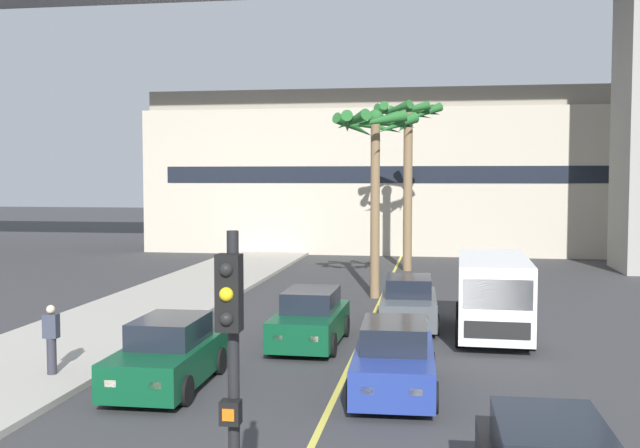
{
  "coord_description": "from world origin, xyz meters",
  "views": [
    {
      "loc": [
        2.17,
        0.28,
        4.73
      ],
      "look_at": [
        0.0,
        14.0,
        3.86
      ],
      "focal_mm": 42.22,
      "sensor_mm": 36.0,
      "label": 1
    }
  ],
  "objects_px": {
    "car_queue_third": "(310,320)",
    "pedestrian_mid_block": "(51,338)",
    "palm_tree_near_median": "(375,141)",
    "traffic_light_median_near": "(232,380)",
    "car_queue_second": "(394,361)",
    "palm_tree_mid_median": "(408,136)",
    "delivery_van": "(493,294)",
    "car_queue_fifth": "(168,355)",
    "car_queue_fourth": "(409,303)"
  },
  "relations": [
    {
      "from": "palm_tree_near_median",
      "to": "pedestrian_mid_block",
      "type": "height_order",
      "value": "palm_tree_near_median"
    },
    {
      "from": "car_queue_second",
      "to": "delivery_van",
      "type": "distance_m",
      "value": 6.77
    },
    {
      "from": "car_queue_fifth",
      "to": "palm_tree_near_median",
      "type": "distance_m",
      "value": 14.67
    },
    {
      "from": "car_queue_fourth",
      "to": "delivery_van",
      "type": "height_order",
      "value": "delivery_van"
    },
    {
      "from": "car_queue_second",
      "to": "pedestrian_mid_block",
      "type": "distance_m",
      "value": 7.93
    },
    {
      "from": "car_queue_fourth",
      "to": "traffic_light_median_near",
      "type": "distance_m",
      "value": 16.79
    },
    {
      "from": "car_queue_fifth",
      "to": "palm_tree_mid_median",
      "type": "distance_m",
      "value": 23.18
    },
    {
      "from": "car_queue_second",
      "to": "palm_tree_mid_median",
      "type": "bearing_deg",
      "value": 91.57
    },
    {
      "from": "car_queue_fourth",
      "to": "palm_tree_near_median",
      "type": "bearing_deg",
      "value": 105.99
    },
    {
      "from": "car_queue_fourth",
      "to": "car_queue_third",
      "type": "bearing_deg",
      "value": -129.9
    },
    {
      "from": "car_queue_fifth",
      "to": "car_queue_fourth",
      "type": "bearing_deg",
      "value": 57.1
    },
    {
      "from": "palm_tree_near_median",
      "to": "traffic_light_median_near",
      "type": "bearing_deg",
      "value": -88.92
    },
    {
      "from": "car_queue_fifth",
      "to": "traffic_light_median_near",
      "type": "height_order",
      "value": "traffic_light_median_near"
    },
    {
      "from": "car_queue_fifth",
      "to": "palm_tree_mid_median",
      "type": "bearing_deg",
      "value": 78.52
    },
    {
      "from": "car_queue_fifth",
      "to": "traffic_light_median_near",
      "type": "bearing_deg",
      "value": -65.81
    },
    {
      "from": "palm_tree_mid_median",
      "to": "traffic_light_median_near",
      "type": "bearing_deg",
      "value": -90.93
    },
    {
      "from": "palm_tree_near_median",
      "to": "pedestrian_mid_block",
      "type": "distance_m",
      "value": 15.44
    },
    {
      "from": "pedestrian_mid_block",
      "to": "car_queue_second",
      "type": "bearing_deg",
      "value": 1.56
    },
    {
      "from": "car_queue_fourth",
      "to": "pedestrian_mid_block",
      "type": "distance_m",
      "value": 11.09
    },
    {
      "from": "car_queue_fourth",
      "to": "pedestrian_mid_block",
      "type": "height_order",
      "value": "pedestrian_mid_block"
    },
    {
      "from": "pedestrian_mid_block",
      "to": "car_queue_fifth",
      "type": "bearing_deg",
      "value": -1.98
    },
    {
      "from": "traffic_light_median_near",
      "to": "palm_tree_mid_median",
      "type": "bearing_deg",
      "value": 89.07
    },
    {
      "from": "delivery_van",
      "to": "palm_tree_near_median",
      "type": "height_order",
      "value": "palm_tree_near_median"
    },
    {
      "from": "car_queue_second",
      "to": "palm_tree_mid_median",
      "type": "distance_m",
      "value": 22.46
    },
    {
      "from": "car_queue_third",
      "to": "pedestrian_mid_block",
      "type": "relative_size",
      "value": 2.55
    },
    {
      "from": "traffic_light_median_near",
      "to": "palm_tree_near_median",
      "type": "height_order",
      "value": "palm_tree_near_median"
    },
    {
      "from": "delivery_van",
      "to": "car_queue_fifth",
      "type": "bearing_deg",
      "value": -139.17
    },
    {
      "from": "car_queue_fourth",
      "to": "car_queue_fifth",
      "type": "xyz_separation_m",
      "value": [
        -5.07,
        -7.83,
        0.0
      ]
    },
    {
      "from": "palm_tree_near_median",
      "to": "car_queue_fifth",
      "type": "bearing_deg",
      "value": -105.03
    },
    {
      "from": "traffic_light_median_near",
      "to": "palm_tree_near_median",
      "type": "xyz_separation_m",
      "value": [
        -0.42,
        21.98,
        3.39
      ]
    },
    {
      "from": "delivery_van",
      "to": "palm_tree_near_median",
      "type": "relative_size",
      "value": 0.72
    },
    {
      "from": "car_queue_fifth",
      "to": "traffic_light_median_near",
      "type": "xyz_separation_m",
      "value": [
        3.95,
        -8.8,
        1.99
      ]
    },
    {
      "from": "car_queue_second",
      "to": "traffic_light_median_near",
      "type": "xyz_separation_m",
      "value": [
        -1.09,
        -9.12,
        1.99
      ]
    },
    {
      "from": "pedestrian_mid_block",
      "to": "palm_tree_mid_median",
      "type": "bearing_deg",
      "value": 71.44
    },
    {
      "from": "traffic_light_median_near",
      "to": "palm_tree_near_median",
      "type": "distance_m",
      "value": 22.24
    },
    {
      "from": "palm_tree_near_median",
      "to": "car_queue_second",
      "type": "bearing_deg",
      "value": -83.3
    },
    {
      "from": "car_queue_third",
      "to": "delivery_van",
      "type": "relative_size",
      "value": 0.78
    },
    {
      "from": "car_queue_second",
      "to": "pedestrian_mid_block",
      "type": "bearing_deg",
      "value": -178.44
    },
    {
      "from": "car_queue_third",
      "to": "car_queue_fifth",
      "type": "xyz_separation_m",
      "value": [
        -2.44,
        -4.69,
        0.0
      ]
    },
    {
      "from": "car_queue_fourth",
      "to": "palm_tree_near_median",
      "type": "distance_m",
      "value": 7.74
    },
    {
      "from": "delivery_van",
      "to": "palm_tree_mid_median",
      "type": "distance_m",
      "value": 16.62
    },
    {
      "from": "traffic_light_median_near",
      "to": "palm_tree_mid_median",
      "type": "height_order",
      "value": "palm_tree_mid_median"
    },
    {
      "from": "car_queue_fifth",
      "to": "pedestrian_mid_block",
      "type": "bearing_deg",
      "value": 178.02
    },
    {
      "from": "traffic_light_median_near",
      "to": "car_queue_third",
      "type": "bearing_deg",
      "value": 96.41
    },
    {
      "from": "delivery_van",
      "to": "pedestrian_mid_block",
      "type": "bearing_deg",
      "value": -148.32
    },
    {
      "from": "car_queue_second",
      "to": "car_queue_third",
      "type": "xyz_separation_m",
      "value": [
        -2.61,
        4.37,
        0.0
      ]
    },
    {
      "from": "car_queue_second",
      "to": "delivery_van",
      "type": "relative_size",
      "value": 0.78
    },
    {
      "from": "car_queue_third",
      "to": "palm_tree_mid_median",
      "type": "relative_size",
      "value": 0.49
    },
    {
      "from": "palm_tree_mid_median",
      "to": "pedestrian_mid_block",
      "type": "relative_size",
      "value": 5.25
    },
    {
      "from": "car_queue_third",
      "to": "delivery_van",
      "type": "distance_m",
      "value": 5.51
    }
  ]
}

